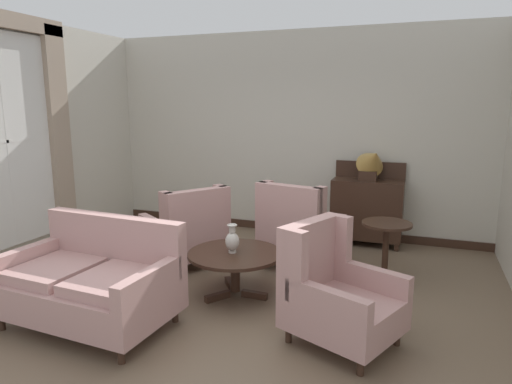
{
  "coord_description": "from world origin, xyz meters",
  "views": [
    {
      "loc": [
        1.91,
        -3.79,
        2.0
      ],
      "look_at": [
        0.2,
        0.84,
        1.03
      ],
      "focal_mm": 31.84,
      "sensor_mm": 36.0,
      "label": 1
    }
  ],
  "objects_px": {
    "porcelain_vase": "(232,240)",
    "armchair_near_sideboard": "(298,233)",
    "gramophone": "(372,161)",
    "settee": "(92,282)",
    "side_table": "(386,246)",
    "armchair_foreground_right": "(187,232)",
    "sideboard": "(367,208)",
    "armchair_beside_settee": "(335,293)",
    "coffee_table": "(235,259)"
  },
  "relations": [
    {
      "from": "settee",
      "to": "gramophone",
      "type": "distance_m",
      "value": 3.92
    },
    {
      "from": "porcelain_vase",
      "to": "side_table",
      "type": "distance_m",
      "value": 1.77
    },
    {
      "from": "side_table",
      "to": "coffee_table",
      "type": "bearing_deg",
      "value": -146.39
    },
    {
      "from": "armchair_beside_settee",
      "to": "armchair_foreground_right",
      "type": "xyz_separation_m",
      "value": [
        -2.08,
        1.23,
        -0.01
      ]
    },
    {
      "from": "settee",
      "to": "gramophone",
      "type": "xyz_separation_m",
      "value": [
        2.1,
        3.21,
        0.81
      ]
    },
    {
      "from": "armchair_foreground_right",
      "to": "gramophone",
      "type": "height_order",
      "value": "gramophone"
    },
    {
      "from": "porcelain_vase",
      "to": "armchair_near_sideboard",
      "type": "relative_size",
      "value": 0.28
    },
    {
      "from": "armchair_foreground_right",
      "to": "porcelain_vase",
      "type": "bearing_deg",
      "value": 86.55
    },
    {
      "from": "settee",
      "to": "side_table",
      "type": "relative_size",
      "value": 2.32
    },
    {
      "from": "sideboard",
      "to": "armchair_near_sideboard",
      "type": "bearing_deg",
      "value": -118.26
    },
    {
      "from": "settee",
      "to": "sideboard",
      "type": "relative_size",
      "value": 1.35
    },
    {
      "from": "porcelain_vase",
      "to": "settee",
      "type": "relative_size",
      "value": 0.19
    },
    {
      "from": "armchair_foreground_right",
      "to": "gramophone",
      "type": "bearing_deg",
      "value": 159.95
    },
    {
      "from": "coffee_table",
      "to": "porcelain_vase",
      "type": "relative_size",
      "value": 3.26
    },
    {
      "from": "gramophone",
      "to": "coffee_table",
      "type": "bearing_deg",
      "value": -117.3
    },
    {
      "from": "gramophone",
      "to": "armchair_beside_settee",
      "type": "bearing_deg",
      "value": -89.4
    },
    {
      "from": "settee",
      "to": "armchair_near_sideboard",
      "type": "distance_m",
      "value": 2.47
    },
    {
      "from": "coffee_table",
      "to": "porcelain_vase",
      "type": "distance_m",
      "value": 0.21
    },
    {
      "from": "armchair_beside_settee",
      "to": "gramophone",
      "type": "bearing_deg",
      "value": 23.67
    },
    {
      "from": "armchair_foreground_right",
      "to": "side_table",
      "type": "xyz_separation_m",
      "value": [
        2.37,
        0.3,
        0.0
      ]
    },
    {
      "from": "porcelain_vase",
      "to": "armchair_foreground_right",
      "type": "bearing_deg",
      "value": 143.14
    },
    {
      "from": "armchair_beside_settee",
      "to": "side_table",
      "type": "height_order",
      "value": "armchair_beside_settee"
    },
    {
      "from": "porcelain_vase",
      "to": "armchair_near_sideboard",
      "type": "xyz_separation_m",
      "value": [
        0.42,
        1.04,
        -0.16
      ]
    },
    {
      "from": "coffee_table",
      "to": "porcelain_vase",
      "type": "height_order",
      "value": "porcelain_vase"
    },
    {
      "from": "coffee_table",
      "to": "side_table",
      "type": "height_order",
      "value": "side_table"
    },
    {
      "from": "side_table",
      "to": "sideboard",
      "type": "distance_m",
      "value": 1.37
    },
    {
      "from": "coffee_table",
      "to": "armchair_beside_settee",
      "type": "xyz_separation_m",
      "value": [
        1.15,
        -0.56,
        0.03
      ]
    },
    {
      "from": "gramophone",
      "to": "armchair_foreground_right",
      "type": "bearing_deg",
      "value": -143.47
    },
    {
      "from": "settee",
      "to": "armchair_beside_settee",
      "type": "relative_size",
      "value": 1.48
    },
    {
      "from": "settee",
      "to": "gramophone",
      "type": "bearing_deg",
      "value": 60.02
    },
    {
      "from": "armchair_beside_settee",
      "to": "gramophone",
      "type": "distance_m",
      "value": 2.86
    },
    {
      "from": "armchair_near_sideboard",
      "to": "armchair_foreground_right",
      "type": "xyz_separation_m",
      "value": [
        -1.33,
        -0.36,
        -0.03
      ]
    },
    {
      "from": "gramophone",
      "to": "settee",
      "type": "bearing_deg",
      "value": -123.23
    },
    {
      "from": "armchair_foreground_right",
      "to": "armchair_beside_settee",
      "type": "bearing_deg",
      "value": 92.88
    },
    {
      "from": "porcelain_vase",
      "to": "armchair_foreground_right",
      "type": "height_order",
      "value": "armchair_foreground_right"
    },
    {
      "from": "armchair_beside_settee",
      "to": "side_table",
      "type": "xyz_separation_m",
      "value": [
        0.29,
        1.53,
        -0.01
      ]
    },
    {
      "from": "side_table",
      "to": "gramophone",
      "type": "height_order",
      "value": "gramophone"
    },
    {
      "from": "armchair_beside_settee",
      "to": "side_table",
      "type": "bearing_deg",
      "value": 12.26
    },
    {
      "from": "armchair_near_sideboard",
      "to": "side_table",
      "type": "height_order",
      "value": "armchair_near_sideboard"
    },
    {
      "from": "armchair_near_sideboard",
      "to": "gramophone",
      "type": "height_order",
      "value": "gramophone"
    },
    {
      "from": "porcelain_vase",
      "to": "gramophone",
      "type": "relative_size",
      "value": 0.5
    },
    {
      "from": "armchair_near_sideboard",
      "to": "settee",
      "type": "bearing_deg",
      "value": 69.17
    },
    {
      "from": "armchair_near_sideboard",
      "to": "gramophone",
      "type": "relative_size",
      "value": 1.77
    },
    {
      "from": "armchair_near_sideboard",
      "to": "sideboard",
      "type": "bearing_deg",
      "value": -105.2
    },
    {
      "from": "side_table",
      "to": "armchair_foreground_right",
      "type": "bearing_deg",
      "value": -172.81
    },
    {
      "from": "settee",
      "to": "armchair_foreground_right",
      "type": "xyz_separation_m",
      "value": [
        0.05,
        1.69,
        0.02
      ]
    },
    {
      "from": "settee",
      "to": "side_table",
      "type": "bearing_deg",
      "value": 42.65
    },
    {
      "from": "armchair_near_sideboard",
      "to": "coffee_table",
      "type": "bearing_deg",
      "value": 81.65
    },
    {
      "from": "side_table",
      "to": "gramophone",
      "type": "relative_size",
      "value": 1.13
    },
    {
      "from": "armchair_near_sideboard",
      "to": "sideboard",
      "type": "relative_size",
      "value": 0.91
    }
  ]
}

